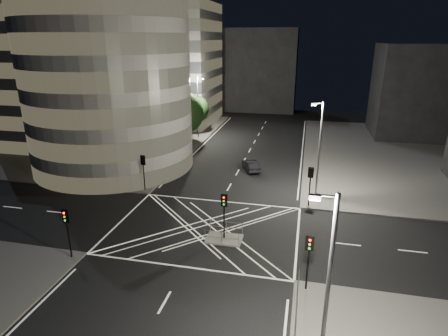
% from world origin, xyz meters
% --- Properties ---
extents(ground, '(120.00, 120.00, 0.00)m').
position_xyz_m(ground, '(0.00, 0.00, 0.00)').
color(ground, black).
rests_on(ground, ground).
extents(sidewalk_far_left, '(42.00, 42.00, 0.15)m').
position_xyz_m(sidewalk_far_left, '(-29.00, 27.00, 0.07)').
color(sidewalk_far_left, '#585552').
rests_on(sidewalk_far_left, ground).
extents(central_island, '(3.00, 2.00, 0.15)m').
position_xyz_m(central_island, '(2.00, -1.50, 0.07)').
color(central_island, slate).
rests_on(central_island, ground).
extents(office_tower_curved, '(30.00, 29.00, 27.20)m').
position_xyz_m(office_tower_curved, '(-20.74, 18.74, 12.65)').
color(office_tower_curved, gray).
rests_on(office_tower_curved, sidewalk_far_left).
extents(office_block_rear, '(24.00, 16.00, 22.00)m').
position_xyz_m(office_block_rear, '(-22.00, 42.00, 11.15)').
color(office_block_rear, gray).
rests_on(office_block_rear, sidewalk_far_left).
extents(building_right_far, '(14.00, 12.00, 15.00)m').
position_xyz_m(building_right_far, '(26.00, 40.00, 7.65)').
color(building_right_far, black).
rests_on(building_right_far, sidewalk_far_right).
extents(building_far_end, '(18.00, 8.00, 18.00)m').
position_xyz_m(building_far_end, '(-4.00, 58.00, 9.00)').
color(building_far_end, black).
rests_on(building_far_end, ground).
extents(tree_a, '(4.49, 4.49, 6.85)m').
position_xyz_m(tree_a, '(-10.50, 9.00, 4.41)').
color(tree_a, black).
rests_on(tree_a, sidewalk_far_left).
extents(tree_b, '(4.40, 4.40, 7.04)m').
position_xyz_m(tree_b, '(-10.50, 15.00, 4.65)').
color(tree_b, black).
rests_on(tree_b, sidewalk_far_left).
extents(tree_c, '(3.95, 3.95, 7.00)m').
position_xyz_m(tree_c, '(-10.50, 21.00, 4.86)').
color(tree_c, black).
rests_on(tree_c, sidewalk_far_left).
extents(tree_d, '(5.44, 5.44, 7.84)m').
position_xyz_m(tree_d, '(-10.50, 27.00, 4.86)').
color(tree_d, black).
rests_on(tree_d, sidewalk_far_left).
extents(tree_e, '(3.93, 3.93, 6.54)m').
position_xyz_m(tree_e, '(-10.50, 33.00, 4.42)').
color(tree_e, black).
rests_on(tree_e, sidewalk_far_left).
extents(traffic_signal_fl, '(0.55, 0.22, 4.00)m').
position_xyz_m(traffic_signal_fl, '(-8.80, 6.80, 2.91)').
color(traffic_signal_fl, black).
rests_on(traffic_signal_fl, sidewalk_far_left).
extents(traffic_signal_nl, '(0.55, 0.22, 4.00)m').
position_xyz_m(traffic_signal_nl, '(-8.80, -6.80, 2.91)').
color(traffic_signal_nl, black).
rests_on(traffic_signal_nl, sidewalk_near_left).
extents(traffic_signal_fr, '(0.55, 0.22, 4.00)m').
position_xyz_m(traffic_signal_fr, '(8.80, 6.80, 2.91)').
color(traffic_signal_fr, black).
rests_on(traffic_signal_fr, sidewalk_far_right).
extents(traffic_signal_nr, '(0.55, 0.22, 4.00)m').
position_xyz_m(traffic_signal_nr, '(8.80, -6.80, 2.91)').
color(traffic_signal_nr, black).
rests_on(traffic_signal_nr, sidewalk_near_right).
extents(traffic_signal_island, '(0.55, 0.22, 4.00)m').
position_xyz_m(traffic_signal_island, '(2.00, -1.50, 2.91)').
color(traffic_signal_island, black).
rests_on(traffic_signal_island, central_island).
extents(street_lamp_left_near, '(1.25, 0.25, 10.00)m').
position_xyz_m(street_lamp_left_near, '(-9.44, 12.00, 5.54)').
color(street_lamp_left_near, slate).
rests_on(street_lamp_left_near, sidewalk_far_left).
extents(street_lamp_left_far, '(1.25, 0.25, 10.00)m').
position_xyz_m(street_lamp_left_far, '(-9.44, 30.00, 5.54)').
color(street_lamp_left_far, slate).
rests_on(street_lamp_left_far, sidewalk_far_left).
extents(street_lamp_right_far, '(1.25, 0.25, 10.00)m').
position_xyz_m(street_lamp_right_far, '(9.44, 9.00, 5.54)').
color(street_lamp_right_far, slate).
rests_on(street_lamp_right_far, sidewalk_far_right).
extents(street_lamp_right_near, '(1.25, 0.25, 10.00)m').
position_xyz_m(street_lamp_right_near, '(9.44, -14.00, 5.54)').
color(street_lamp_right_near, slate).
rests_on(street_lamp_right_near, sidewalk_near_right).
extents(railing_island_south, '(2.80, 0.06, 1.10)m').
position_xyz_m(railing_island_south, '(2.00, -2.40, 0.70)').
color(railing_island_south, slate).
rests_on(railing_island_south, central_island).
extents(railing_island_north, '(2.80, 0.06, 1.10)m').
position_xyz_m(railing_island_north, '(2.00, -0.60, 0.70)').
color(railing_island_north, slate).
rests_on(railing_island_north, central_island).
extents(sedan, '(3.04, 4.40, 1.37)m').
position_xyz_m(sedan, '(1.50, 16.16, 0.69)').
color(sedan, black).
rests_on(sedan, ground).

